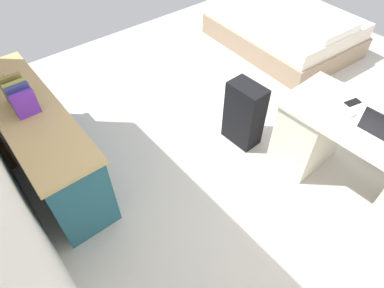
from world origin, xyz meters
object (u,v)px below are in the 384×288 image
object	(u,v)px
desk	(360,159)
laptop	(383,130)
suitcase_black	(244,114)
figurine_small	(6,79)
cell_phone_by_mouse	(353,102)
computer_mouse	(352,113)
bed	(284,29)
credenza	(42,141)

from	to	relation	value
desk	laptop	bearing A→B (deg)	136.09
suitcase_black	figurine_small	size ratio (longest dim) A/B	6.07
cell_phone_by_mouse	figurine_small	distance (m)	2.91
desk	computer_mouse	size ratio (longest dim) A/B	14.61
desk	bed	xyz separation A→B (m)	(2.05, -1.53, -0.14)
figurine_small	desk	bearing A→B (deg)	-139.25
laptop	credenza	bearing A→B (deg)	44.99
bed	cell_phone_by_mouse	size ratio (longest dim) A/B	14.59
suitcase_black	cell_phone_by_mouse	xyz separation A→B (m)	(-0.76, -0.43, 0.40)
desk	figurine_small	distance (m)	3.06
desk	credenza	world-z (taller)	credenza
laptop	cell_phone_by_mouse	world-z (taller)	laptop
figurine_small	computer_mouse	bearing A→B (deg)	-136.62
desk	suitcase_black	distance (m)	1.09
cell_phone_by_mouse	bed	bearing A→B (deg)	-25.06
suitcase_black	computer_mouse	bearing A→B (deg)	-162.35
suitcase_black	desk	bearing A→B (deg)	-165.49
computer_mouse	cell_phone_by_mouse	xyz separation A→B (m)	(0.07, -0.14, -0.01)
suitcase_black	computer_mouse	xyz separation A→B (m)	(-0.83, -0.29, 0.41)
cell_phone_by_mouse	figurine_small	size ratio (longest dim) A/B	1.24
bed	cell_phone_by_mouse	xyz separation A→B (m)	(-1.76, 1.40, 0.50)
laptop	figurine_small	xyz separation A→B (m)	(2.34, 1.94, 0.03)
credenza	figurine_small	distance (m)	0.60
credenza	laptop	distance (m)	2.77
bed	laptop	bearing A→B (deg)	143.07
desk	laptop	xyz separation A→B (m)	(-0.05, 0.04, 0.40)
desk	figurine_small	bearing A→B (deg)	40.75
desk	bed	size ratio (longest dim) A/B	0.74
bed	cell_phone_by_mouse	bearing A→B (deg)	141.48
suitcase_black	cell_phone_by_mouse	size ratio (longest dim) A/B	4.91
desk	bed	bearing A→B (deg)	-36.75
laptop	cell_phone_by_mouse	size ratio (longest dim) A/B	2.33
bed	computer_mouse	world-z (taller)	computer_mouse
credenza	suitcase_black	size ratio (longest dim) A/B	2.70
laptop	figurine_small	distance (m)	3.04
bed	laptop	size ratio (longest dim) A/B	6.26
computer_mouse	credenza	bearing A→B (deg)	47.74
suitcase_black	laptop	bearing A→B (deg)	-168.33
desk	figurine_small	world-z (taller)	figurine_small
cell_phone_by_mouse	laptop	bearing A→B (deg)	166.09
desk	credenza	xyz separation A→B (m)	(1.89, 1.98, -0.00)
desk	cell_phone_by_mouse	size ratio (longest dim) A/B	10.74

